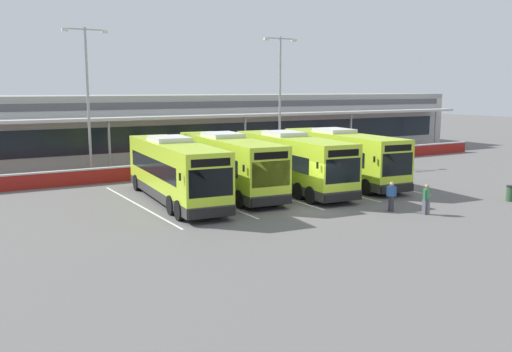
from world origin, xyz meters
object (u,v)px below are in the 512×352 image
at_px(coach_bus_left_centre, 228,165).
at_px(litter_bin, 511,193).
at_px(coach_bus_centre, 291,163).
at_px(coach_bus_leftmost, 175,172).
at_px(pedestrian_child, 426,198).
at_px(lamp_post_west, 88,93).
at_px(pedestrian_in_dark_coat, 391,196).
at_px(coach_bus_right_centre, 341,158).
at_px(lamp_post_centre, 280,92).

distance_m(coach_bus_left_centre, litter_bin, 17.14).
xyz_separation_m(coach_bus_centre, litter_bin, (9.04, -9.87, -1.32)).
bearing_deg(coach_bus_leftmost, coach_bus_left_centre, 13.07).
bearing_deg(pedestrian_child, litter_bin, -0.97).
bearing_deg(pedestrian_child, lamp_post_west, 119.45).
relative_size(coach_bus_leftmost, coach_bus_centre, 1.00).
distance_m(coach_bus_leftmost, pedestrian_in_dark_coat, 12.43).
bearing_deg(pedestrian_child, coach_bus_right_centre, 76.13).
bearing_deg(coach_bus_centre, lamp_post_west, 130.65).
distance_m(coach_bus_left_centre, lamp_post_west, 13.07).
height_order(pedestrian_in_dark_coat, litter_bin, pedestrian_in_dark_coat).
xyz_separation_m(coach_bus_leftmost, lamp_post_west, (-1.98, 11.63, 4.50)).
bearing_deg(litter_bin, coach_bus_right_centre, 113.69).
bearing_deg(litter_bin, coach_bus_left_centre, 140.12).
relative_size(coach_bus_left_centre, lamp_post_west, 1.12).
bearing_deg(coach_bus_centre, coach_bus_right_centre, 4.74).
bearing_deg(pedestrian_in_dark_coat, coach_bus_left_centre, 118.35).
distance_m(coach_bus_leftmost, coach_bus_left_centre, 4.16).
xyz_separation_m(coach_bus_leftmost, coach_bus_right_centre, (12.67, 0.23, 0.00)).
bearing_deg(lamp_post_centre, pedestrian_child, -101.13).
distance_m(coach_bus_leftmost, pedestrian_child, 14.22).
distance_m(coach_bus_right_centre, pedestrian_in_dark_coat, 9.40).
bearing_deg(pedestrian_child, coach_bus_leftmost, 135.77).
bearing_deg(coach_bus_right_centre, litter_bin, -66.31).
bearing_deg(pedestrian_child, coach_bus_left_centre, 119.44).
relative_size(pedestrian_in_dark_coat, litter_bin, 1.74).
distance_m(pedestrian_in_dark_coat, pedestrian_child, 1.83).
bearing_deg(pedestrian_in_dark_coat, pedestrian_child, -54.22).
bearing_deg(coach_bus_left_centre, coach_bus_centre, -14.98).
height_order(coach_bus_leftmost, coach_bus_centre, same).
bearing_deg(lamp_post_west, lamp_post_centre, -3.80).
relative_size(coach_bus_left_centre, lamp_post_centre, 1.12).
height_order(coach_bus_left_centre, litter_bin, coach_bus_left_centre).
relative_size(coach_bus_leftmost, lamp_post_west, 1.12).
height_order(coach_bus_left_centre, coach_bus_centre, same).
distance_m(coach_bus_centre, litter_bin, 13.45).
xyz_separation_m(coach_bus_centre, lamp_post_west, (-10.11, 11.78, 4.50)).
bearing_deg(lamp_post_centre, coach_bus_left_centre, -136.55).
height_order(coach_bus_centre, pedestrian_child, coach_bus_centre).
bearing_deg(coach_bus_leftmost, pedestrian_in_dark_coat, -42.76).
relative_size(pedestrian_in_dark_coat, pedestrian_child, 1.00).
xyz_separation_m(coach_bus_left_centre, pedestrian_in_dark_coat, (5.05, -9.36, -0.91)).
height_order(coach_bus_leftmost, lamp_post_west, lamp_post_west).
xyz_separation_m(pedestrian_in_dark_coat, litter_bin, (8.07, -1.60, -0.41)).
relative_size(pedestrian_child, litter_bin, 1.74).
distance_m(coach_bus_right_centre, lamp_post_centre, 11.36).
bearing_deg(litter_bin, pedestrian_child, 179.03).
distance_m(pedestrian_child, litter_bin, 7.01).
bearing_deg(coach_bus_right_centre, coach_bus_leftmost, -178.97).
bearing_deg(coach_bus_leftmost, litter_bin, -30.27).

